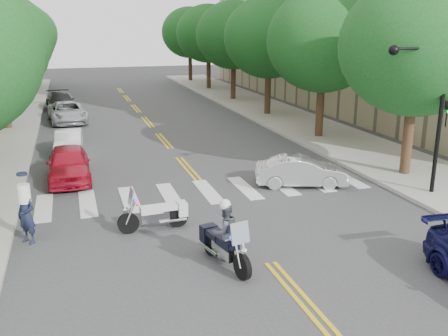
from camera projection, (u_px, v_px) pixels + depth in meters
name	position (u px, v px, depth m)	size (l,w,h in m)	color
ground	(270.00, 263.00, 13.90)	(140.00, 140.00, 0.00)	#38383A
sidewalk_right	(276.00, 114.00, 36.78)	(5.00, 60.00, 0.15)	#9E9991
tree_l_3	(11.00, 37.00, 37.40)	(6.40, 6.40, 8.45)	#382316
tree_l_4	(20.00, 35.00, 44.74)	(6.40, 6.40, 8.45)	#382316
tree_l_5	(26.00, 33.00, 52.08)	(6.40, 6.40, 8.45)	#382316
tree_r_0	(417.00, 46.00, 20.38)	(6.40, 6.40, 8.45)	#382316
tree_r_1	(324.00, 41.00, 27.73)	(6.40, 6.40, 8.45)	#382316
tree_r_2	(269.00, 37.00, 35.07)	(6.40, 6.40, 8.45)	#382316
tree_r_3	(233.00, 35.00, 42.41)	(6.40, 6.40, 8.45)	#382316
tree_r_4	(208.00, 34.00, 49.76)	(6.40, 6.40, 8.45)	#382316
tree_r_5	(190.00, 33.00, 57.10)	(6.40, 6.40, 8.45)	#382316
traffic_signal_pole	(432.00, 101.00, 18.28)	(2.82, 0.42, 6.00)	black
motorcycle_police	(224.00, 236.00, 13.57)	(0.93, 2.36, 1.94)	black
motorcycle_parked	(159.00, 214.00, 16.10)	(2.31, 0.60, 1.49)	black
officer_standing	(26.00, 215.00, 14.99)	(0.65, 0.43, 1.79)	#171D34
convertible	(301.00, 171.00, 20.44)	(1.30, 3.73, 1.23)	silver
parked_car_a	(69.00, 163.00, 21.16)	(1.73, 4.29, 1.46)	#B31328
parked_car_b	(69.00, 142.00, 25.56)	(1.28, 3.68, 1.21)	white
parked_car_c	(67.00, 112.00, 33.80)	(2.30, 4.99, 1.39)	#ACAFB4
parked_car_d	(61.00, 102.00, 38.26)	(1.99, 4.89, 1.42)	black
parked_car_e	(62.00, 100.00, 39.21)	(1.61, 4.01, 1.36)	#9FA0A5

